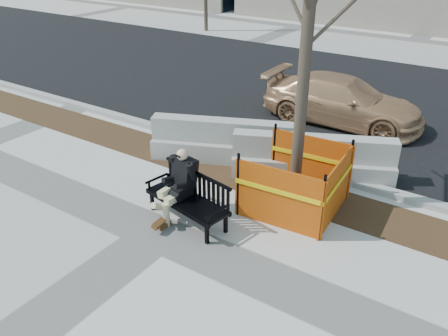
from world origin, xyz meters
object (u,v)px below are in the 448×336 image
Objects in this scene: seated_man at (181,214)px; tree_fence at (293,206)px; sedan at (340,122)px; jersey_barrier_right at (311,177)px; jersey_barrier_left at (227,160)px; bench at (188,220)px.

tree_fence reaches higher than seated_man.
jersey_barrier_right is at bearing -170.48° from sedan.
seated_man is 2.16m from tree_fence.
jersey_barrier_left reaches higher than jersey_barrier_right.
seated_man is 6.09m from sedan.
bench is 0.27× the size of tree_fence.
jersey_barrier_right is (1.20, 2.78, 0.00)m from bench.
seated_man reaches higher than bench.
bench is 2.06m from tree_fence.
bench is 3.03m from jersey_barrier_right.
jersey_barrier_left is at bearing 158.73° from sedan.
sedan is at bearing 100.12° from tree_fence.
bench is 0.25m from seated_man.
seated_man is 0.39× the size of jersey_barrier_right.
sedan reaches higher than bench.
seated_man is at bearing 171.28° from sedan.
seated_man reaches higher than jersey_barrier_left.
tree_fence is 1.28m from jersey_barrier_right.
sedan is (0.57, 6.13, 0.00)m from bench.
seated_man is at bearing -142.80° from jersey_barrier_right.
tree_fence is 1.47× the size of sedan.
sedan is at bearing 46.94° from jersey_barrier_left.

